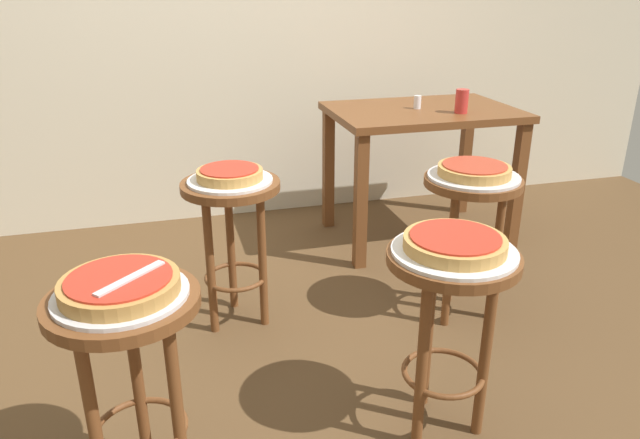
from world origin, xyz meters
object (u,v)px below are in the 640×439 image
(pizza_middle, at_px, (455,243))
(stool_rear, at_px, (232,218))
(stool_foreground, at_px, (129,349))
(pizza_rear, at_px, (230,174))
(dining_table, at_px, (422,130))
(stool_leftside, at_px, (470,214))
(serving_plate_middle, at_px, (454,251))
(serving_plate_leftside, at_px, (474,176))
(serving_plate_rear, at_px, (230,180))
(stool_middle, at_px, (450,300))
(serving_plate_foreground, at_px, (121,295))
(pizza_server_knife, at_px, (130,278))
(pizza_foreground, at_px, (120,285))
(condiment_shaker, at_px, (417,102))
(cup_near_edge, at_px, (462,101))
(pizza_leftside, at_px, (474,170))

(pizza_middle, bearing_deg, stool_rear, 123.17)
(stool_foreground, xyz_separation_m, pizza_rear, (0.40, 0.88, 0.20))
(dining_table, bearing_deg, stool_leftside, -100.54)
(serving_plate_middle, height_order, pizza_middle, pizza_middle)
(serving_plate_leftside, relative_size, serving_plate_rear, 1.10)
(stool_middle, bearing_deg, stool_leftside, 56.91)
(serving_plate_foreground, xyz_separation_m, pizza_server_knife, (0.03, -0.02, 0.06))
(pizza_foreground, relative_size, stool_leftside, 0.48)
(pizza_server_knife, bearing_deg, pizza_middle, -41.19)
(serving_plate_foreground, distance_m, serving_plate_middle, 0.97)
(serving_plate_leftside, bearing_deg, dining_table, 79.46)
(condiment_shaker, bearing_deg, serving_plate_foreground, -134.56)
(pizza_rear, relative_size, condiment_shaker, 3.77)
(serving_plate_rear, bearing_deg, condiment_shaker, 30.74)
(stool_middle, relative_size, cup_near_edge, 5.23)
(serving_plate_foreground, bearing_deg, pizza_foreground, 0.00)
(serving_plate_middle, height_order, stool_leftside, serving_plate_middle)
(pizza_middle, height_order, pizza_rear, same)
(pizza_foreground, xyz_separation_m, pizza_leftside, (1.39, 0.66, 0.00))
(stool_foreground, xyz_separation_m, condiment_shaker, (1.52, 1.54, 0.31))
(stool_foreground, bearing_deg, pizza_rear, 65.47)
(serving_plate_rear, bearing_deg, stool_foreground, -114.53)
(stool_leftside, xyz_separation_m, pizza_rear, (-0.99, 0.22, 0.20))
(pizza_middle, bearing_deg, serving_plate_middle, 0.00)
(stool_foreground, bearing_deg, pizza_leftside, 25.37)
(cup_near_edge, bearing_deg, serving_plate_leftside, -113.15)
(pizza_middle, xyz_separation_m, condiment_shaker, (0.55, 1.53, 0.11))
(serving_plate_leftside, bearing_deg, stool_rear, 167.56)
(pizza_leftside, xyz_separation_m, serving_plate_rear, (-0.99, 0.22, -0.03))
(stool_foreground, relative_size, serving_plate_middle, 1.70)
(pizza_middle, xyz_separation_m, stool_rear, (-0.57, 0.87, -0.20))
(serving_plate_foreground, height_order, condiment_shaker, condiment_shaker)
(stool_middle, bearing_deg, cup_near_edge, 61.90)
(pizza_middle, height_order, serving_plate_leftside, pizza_middle)
(pizza_middle, relative_size, pizza_leftside, 1.03)
(stool_leftside, bearing_deg, pizza_server_knife, -153.46)
(pizza_leftside, bearing_deg, stool_middle, -123.09)
(stool_leftside, distance_m, dining_table, 0.91)
(stool_middle, bearing_deg, pizza_middle, 135.00)
(serving_plate_rear, relative_size, condiment_shaker, 4.87)
(pizza_foreground, relative_size, dining_table, 0.31)
(serving_plate_foreground, relative_size, cup_near_edge, 2.83)
(serving_plate_leftside, xyz_separation_m, pizza_leftside, (-0.00, 0.00, 0.03))
(stool_foreground, distance_m, pizza_foreground, 0.20)
(pizza_middle, xyz_separation_m, stool_leftside, (0.42, 0.65, -0.20))
(pizza_foreground, distance_m, stool_middle, 0.99)
(serving_plate_leftside, bearing_deg, pizza_foreground, -154.63)
(pizza_middle, distance_m, serving_plate_rear, 1.04)
(cup_near_edge, bearing_deg, pizza_rear, -158.89)
(pizza_middle, distance_m, pizza_server_knife, 0.94)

